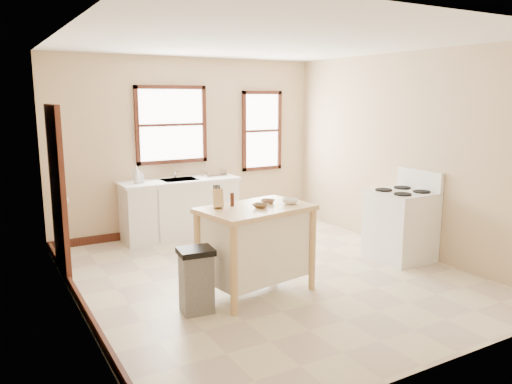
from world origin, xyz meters
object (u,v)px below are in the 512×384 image
gas_stove (401,216)px  trash_bin (196,281)px  soap_bottle_b (141,177)px  knife_block (218,199)px  bowl_a (260,206)px  dish_rack (214,173)px  bowl_c (290,201)px  soap_bottle_a (137,175)px  kitchen_island (256,250)px  pepper_grinder (232,200)px  bowl_b (268,201)px

gas_stove → trash_bin: bearing=-175.8°
soap_bottle_b → trash_bin: bearing=-79.9°
knife_block → trash_bin: size_ratio=0.29×
knife_block → bowl_a: (0.41, -0.21, -0.08)m
soap_bottle_b → dish_rack: size_ratio=0.48×
dish_rack → bowl_c: bowl_c is taller
gas_stove → dish_rack: bearing=122.2°
dish_rack → gas_stove: 3.02m
bowl_c → trash_bin: (-1.21, -0.11, -0.68)m
soap_bottle_a → kitchen_island: bearing=-64.5°
pepper_grinder → bowl_a: (0.23, -0.22, -0.05)m
kitchen_island → pepper_grinder: bearing=135.5°
trash_bin → gas_stove: gas_stove is taller
dish_rack → bowl_b: (-0.49, -2.51, 0.05)m
pepper_grinder → bowl_c: pepper_grinder is taller
dish_rack → knife_block: 2.69m
kitchen_island → bowl_a: bearing=-84.9°
knife_block → bowl_c: bearing=0.8°
bowl_a → bowl_b: same height
bowl_a → trash_bin: bowl_a is taller
soap_bottle_a → knife_block: size_ratio=1.31×
soap_bottle_b → dish_rack: 1.21m
knife_block → gas_stove: (2.69, -0.08, -0.49)m
soap_bottle_a → bowl_b: soap_bottle_a is taller
pepper_grinder → gas_stove: bearing=-2.1°
gas_stove → knife_block: bearing=178.3°
soap_bottle_a → trash_bin: 2.82m
soap_bottle_a → bowl_b: (0.79, -2.46, -0.04)m
gas_stove → soap_bottle_a: bearing=139.1°
kitchen_island → knife_block: bearing=150.8°
bowl_a → gas_stove: size_ratio=0.14×
knife_block → bowl_a: size_ratio=1.17×
dish_rack → bowl_c: (-0.29, -2.66, 0.06)m
kitchen_island → gas_stove: gas_stove is taller
kitchen_island → bowl_a: (0.02, -0.07, 0.52)m
trash_bin → knife_block: bearing=43.7°
pepper_grinder → bowl_c: size_ratio=0.82×
pepper_grinder → bowl_b: 0.43m
soap_bottle_a → bowl_c: size_ratio=1.43×
bowl_a → pepper_grinder: bearing=136.7°
soap_bottle_b → bowl_a: 2.68m
bowl_b → trash_bin: 1.24m
dish_rack → bowl_a: 2.75m
bowl_c → gas_stove: (1.88, 0.12, -0.42)m
soap_bottle_a → bowl_b: 2.59m
soap_bottle_b → trash_bin: soap_bottle_b is taller
dish_rack → trash_bin: size_ratio=0.55×
dish_rack → kitchen_island: bearing=-123.4°
soap_bottle_b → gas_stove: (2.80, -2.50, -0.41)m
soap_bottle_a → bowl_c: soap_bottle_a is taller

